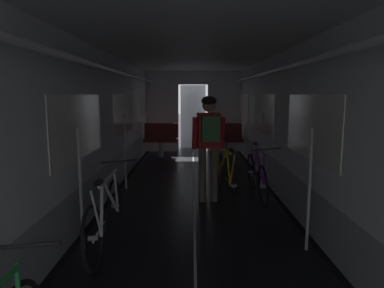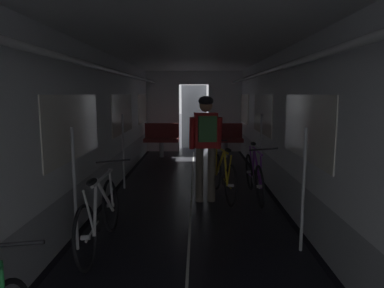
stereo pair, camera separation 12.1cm
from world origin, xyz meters
TOP-DOWN VIEW (x-y plane):
  - train_car_shell at (-0.00, 3.60)m, footprint 3.14×12.34m
  - bench_seat_far_left at (-0.90, 8.07)m, footprint 0.98×0.51m
  - bench_seat_far_right at (0.90, 8.07)m, footprint 0.98×0.51m
  - bicycle_purple at (1.07, 4.15)m, footprint 0.44×1.69m
  - bicycle_white at (-1.02, 2.15)m, footprint 0.44×1.69m
  - person_cyclist_aisle at (0.24, 3.90)m, footprint 0.55×0.42m
  - bicycle_yellow_in_aisle at (0.54, 4.17)m, footprint 0.50×1.68m

SIDE VIEW (x-z plane):
  - bicycle_white at x=-1.02m, z-range -0.09..0.86m
  - bicycle_purple at x=1.07m, z-range -0.09..0.86m
  - bicycle_yellow_in_aisle at x=0.54m, z-range -0.09..0.85m
  - bench_seat_far_left at x=-0.90m, z-range 0.09..1.04m
  - bench_seat_far_right at x=0.90m, z-range 0.09..1.04m
  - person_cyclist_aisle at x=0.24m, z-range 0.21..1.94m
  - train_car_shell at x=0.00m, z-range 0.41..2.98m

